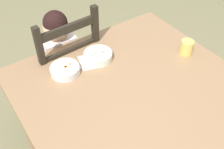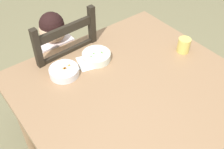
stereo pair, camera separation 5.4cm
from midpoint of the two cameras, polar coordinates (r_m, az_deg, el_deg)
The scene contains 8 objects.
dining_table at distance 1.56m, azimuth 4.98°, elevation -5.00°, with size 1.17×1.09×0.77m.
dining_chair at distance 2.00m, azimuth -9.00°, elevation 0.16°, with size 0.44×0.44×1.02m.
child_figure at distance 1.89m, azimuth -9.54°, elevation 3.71°, with size 0.32×0.31×0.97m.
bowl_of_peas at distance 1.63m, azimuth -1.98°, elevation 3.92°, with size 0.17×0.17×0.05m.
bowl_of_carrots at distance 1.55m, azimuth -8.81°, elevation 0.97°, with size 0.17×0.17×0.05m.
spoon at distance 1.58m, azimuth -6.04°, elevation 1.16°, with size 0.14×0.03×0.01m.
drinking_cup at distance 1.73m, azimuth 16.19°, elevation 5.44°, with size 0.08×0.08×0.09m, color #E8CC5F.
paper_napkin at distance 1.63m, azimuth -3.14°, elevation 2.81°, with size 0.15×0.14×0.00m, color white.
Camera 1 is at (-0.68, -0.80, 1.82)m, focal length 43.81 mm.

